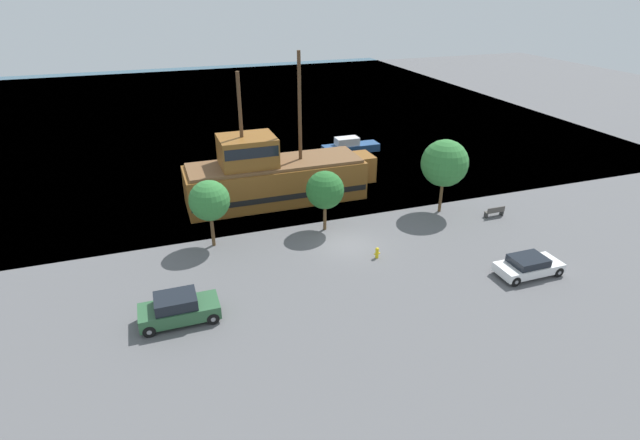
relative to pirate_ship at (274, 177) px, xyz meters
The scene contains 11 objects.
ground_plane 9.89m from the pirate_ship, 72.52° to the right, with size 160.00×160.00×0.00m, color #5B5B5E.
water_surface 34.98m from the pirate_ship, 85.23° to the left, with size 80.00×80.00×0.00m, color #33566B.
pirate_ship is the anchor object (origin of this frame).
moored_boat_dockside 14.96m from the pirate_ship, 42.47° to the left, with size 6.13×1.82×1.62m.
parked_car_curb_front 20.60m from the pirate_ship, 54.06° to the right, with size 4.15×1.91×1.26m.
parked_car_curb_mid 16.94m from the pirate_ship, 122.34° to the right, with size 4.23×1.96×1.63m.
fire_hydrant 12.39m from the pirate_ship, 70.89° to the right, with size 0.42×0.25×0.76m.
bench_promenade_east 17.86m from the pirate_ship, 29.71° to the right, with size 1.58×0.45×0.85m.
tree_row_east 8.74m from the pirate_ship, 133.92° to the right, with size 2.76×2.76×4.80m.
tree_row_mideast 6.90m from the pirate_ship, 71.55° to the right, with size 2.76×2.76×4.55m.
tree_row_midwest 13.71m from the pirate_ship, 28.53° to the right, with size 3.63×3.63×5.88m.
Camera 1 is at (-12.03, -28.42, 16.78)m, focal length 28.00 mm.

